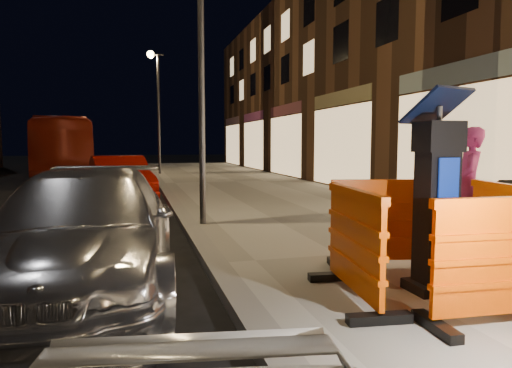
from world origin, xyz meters
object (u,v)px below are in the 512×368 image
object	(u,v)px
barrier_back	(387,224)
bus_doubledecker	(60,176)
barrier_kerbside	(354,244)
man	(469,186)
parking_kiosk	(436,198)
barrier_bldgside	(508,235)
car_silver	(88,291)
car_red	(120,203)
barrier_front	(505,262)

from	to	relation	value
barrier_back	bus_doubledecker	size ratio (longest dim) A/B	0.14
barrier_kerbside	man	bearing A→B (deg)	-51.19
man	parking_kiosk	bearing A→B (deg)	-10.59
parking_kiosk	man	world-z (taller)	parking_kiosk
parking_kiosk	barrier_bldgside	size ratio (longest dim) A/B	1.40
car_silver	car_red	world-z (taller)	car_silver
barrier_back	barrier_kerbside	xyz separation A→B (m)	(-0.95, -0.95, 0.00)
barrier_bldgside	bus_doubledecker	size ratio (longest dim) A/B	0.14
barrier_kerbside	bus_doubledecker	xyz separation A→B (m)	(-5.87, 21.55, -0.72)
parking_kiosk	barrier_bldgside	world-z (taller)	parking_kiosk
barrier_front	car_red	size ratio (longest dim) A/B	0.35
barrier_front	car_red	bearing A→B (deg)	111.87
parking_kiosk	barrier_front	bearing A→B (deg)	-81.46
car_red	bus_doubledecker	world-z (taller)	bus_doubledecker
barrier_bldgside	man	xyz separation A→B (m)	(0.99, 1.82, 0.35)
barrier_back	car_silver	bearing A→B (deg)	-176.23
car_silver	barrier_bldgside	bearing A→B (deg)	-14.18
barrier_bldgside	man	world-z (taller)	man
barrier_back	man	distance (m)	2.16
car_silver	barrier_back	bearing A→B (deg)	-4.49
barrier_bldgside	car_red	xyz separation A→B (m)	(-4.45, 9.61, -0.72)
barrier_back	barrier_bldgside	bearing A→B (deg)	-33.46
barrier_bldgside	parking_kiosk	bearing A→B (deg)	100.54
barrier_front	barrier_bldgside	bearing A→B (deg)	48.54
barrier_back	car_red	size ratio (longest dim) A/B	0.35
parking_kiosk	barrier_back	distance (m)	1.05
parking_kiosk	car_red	bearing A→B (deg)	118.54
barrier_front	car_silver	distance (m)	4.43
barrier_front	barrier_back	xyz separation A→B (m)	(0.00, 1.90, 0.00)
car_silver	bus_doubledecker	bearing A→B (deg)	102.22
car_silver	parking_kiosk	bearing A→B (deg)	-18.34
car_red	bus_doubledecker	xyz separation A→B (m)	(-3.32, 11.94, 0.00)
barrier_back	car_red	world-z (taller)	barrier_back
man	car_silver	bearing A→B (deg)	-49.99
barrier_bldgside	bus_doubledecker	bearing A→B (deg)	30.37
barrier_back	barrier_bldgside	distance (m)	1.34
parking_kiosk	car_silver	bearing A→B (deg)	166.92
barrier_bldgside	car_red	distance (m)	10.61
man	barrier_front	bearing A→B (deg)	1.20
barrier_front	bus_doubledecker	world-z (taller)	bus_doubledecker
car_silver	man	bearing A→B (deg)	7.12
barrier_bldgside	car_silver	size ratio (longest dim) A/B	0.30
car_red	man	world-z (taller)	man
bus_doubledecker	parking_kiosk	bearing A→B (deg)	-81.66
barrier_back	car_silver	distance (m)	3.76
barrier_bldgside	man	bearing A→B (deg)	-17.94
barrier_front	barrier_bldgside	size ratio (longest dim) A/B	1.00
barrier_kerbside	bus_doubledecker	world-z (taller)	bus_doubledecker
barrier_front	bus_doubledecker	distance (m)	23.52
parking_kiosk	car_silver	xyz separation A→B (m)	(-3.66, 1.45, -1.17)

